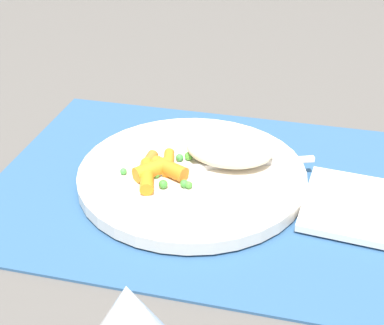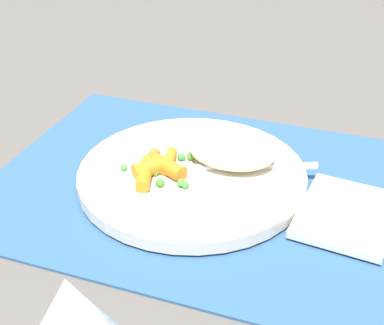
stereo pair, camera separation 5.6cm
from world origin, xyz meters
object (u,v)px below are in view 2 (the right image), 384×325
(fork, at_px, (212,167))
(napkin, at_px, (346,214))
(plate, at_px, (192,175))
(carrot_portion, at_px, (156,167))
(rice_mound, at_px, (232,151))

(fork, relative_size, napkin, 1.61)
(plate, xyz_separation_m, fork, (-0.02, -0.01, 0.01))
(fork, bearing_deg, napkin, 172.62)
(carrot_portion, bearing_deg, fork, -153.57)
(napkin, bearing_deg, plate, -3.81)
(rice_mound, distance_m, napkin, 0.15)
(plate, height_order, rice_mound, rice_mound)
(fork, bearing_deg, plate, 21.67)
(plate, distance_m, fork, 0.02)
(carrot_portion, height_order, napkin, carrot_portion)
(carrot_portion, bearing_deg, napkin, -177.77)
(rice_mound, height_order, napkin, rice_mound)
(rice_mound, bearing_deg, napkin, 162.77)
(carrot_portion, bearing_deg, rice_mound, -145.13)
(rice_mound, bearing_deg, fork, 54.22)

